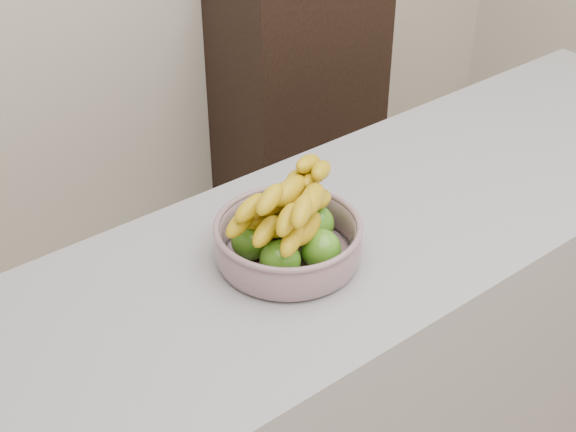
% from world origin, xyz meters
% --- Properties ---
extents(counter, '(2.00, 0.60, 0.90)m').
position_xyz_m(counter, '(0.00, 0.59, 0.45)').
color(counter, '#919299').
rests_on(counter, ground).
extents(cabinet, '(0.59, 0.49, 0.99)m').
position_xyz_m(cabinet, '(0.69, 1.78, 0.50)').
color(cabinet, black).
rests_on(cabinet, ground).
extents(fruit_bowl, '(0.28, 0.28, 0.17)m').
position_xyz_m(fruit_bowl, '(-0.29, 0.59, 0.96)').
color(fruit_bowl, '#8F9CAC').
rests_on(fruit_bowl, counter).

